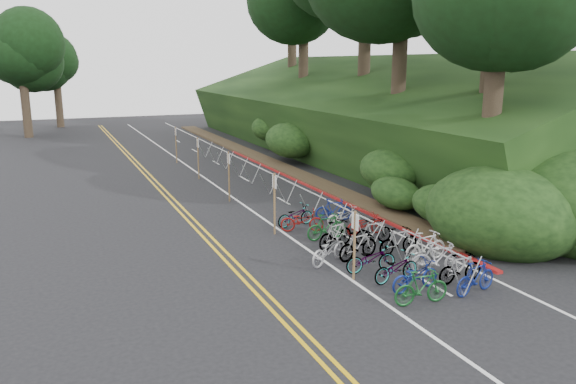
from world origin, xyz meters
The scene contains 10 objects.
ground centered at (0.00, 0.00, 0.00)m, with size 120.00×120.00×0.00m, color black.
road_markings centered at (0.63, 10.10, 0.00)m, with size 7.47×80.00×0.01m.
red_curb centered at (5.70, 12.00, 0.05)m, with size 0.25×28.00×0.10m, color maroon.
embankment centered at (12.96, 19.04, 2.57)m, with size 14.30×48.14×9.11m.
bike_rack_front centered at (3.35, -1.46, 0.91)m, with size 1.17×3.27×1.23m.
bike_racks_rest centered at (3.00, 13.00, 0.85)m, with size 1.14×23.00×1.17m.
signpost_near centered at (1.09, -0.49, 1.30)m, with size 0.08×0.40×2.26m.
signposts_rest centered at (0.60, 14.00, 1.43)m, with size 0.08×18.40×2.50m.
bike_front centered at (1.06, 1.16, 0.50)m, with size 1.89×0.66×0.99m, color #9E9EA3.
bike_valet centered at (2.89, 1.22, 0.49)m, with size 3.36×10.52×1.10m.
Camera 1 is at (-7.48, -15.05, 6.72)m, focal length 35.00 mm.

